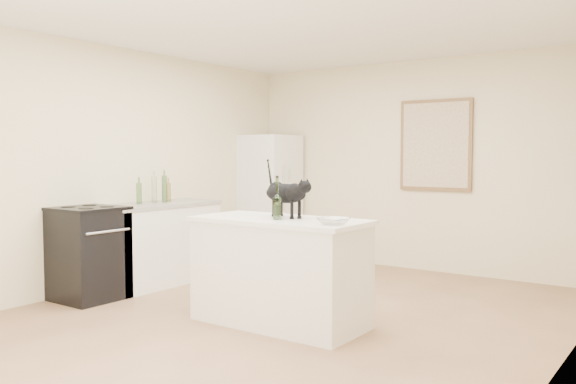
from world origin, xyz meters
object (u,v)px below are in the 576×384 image
Objects in this scene: fridge at (269,197)px; black_cat at (286,196)px; wine_bottle at (277,200)px; glass_bowl at (334,221)px; stove at (89,254)px.

fridge reaches higher than black_cat.
wine_bottle is (0.03, -0.16, -0.03)m from black_cat.
glass_bowl is at bearing -7.00° from wine_bottle.
fridge is 3.80m from glass_bowl.
fridge reaches higher than wine_bottle.
glass_bowl is (0.61, -0.23, -0.16)m from black_cat.
wine_bottle is at bearing -51.63° from fridge.
fridge is 5.43× the size of wine_bottle.
fridge is at bearing 134.62° from glass_bowl.
stove is at bearing -148.53° from black_cat.
black_cat is at bearing 159.11° from glass_bowl.
fridge is 3.24× the size of black_cat.
fridge reaches higher than stove.
stove is 2.72m from glass_bowl.
black_cat reaches higher than glass_bowl.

